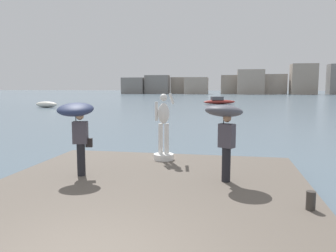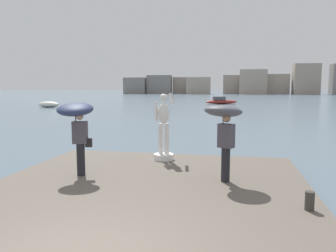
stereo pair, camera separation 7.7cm
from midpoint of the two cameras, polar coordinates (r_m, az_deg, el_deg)
name	(u,v)px [view 1 (the left image)]	position (r m, az deg, el deg)	size (l,w,h in m)	color
ground_plane	(215,108)	(44.03, 7.94, 3.04)	(400.00, 400.00, 0.00)	slate
pier	(131,215)	(7.07, -6.68, -14.92)	(7.86, 10.74, 0.40)	#60564C
statue_white_figure	(164,134)	(10.94, -0.95, -1.34)	(0.66, 0.89, 2.21)	white
onlooker_left	(77,119)	(9.25, -15.54, 1.24)	(1.14, 1.17, 2.04)	black
onlooker_right	(225,121)	(8.50, 9.41, 0.85)	(1.30, 1.31, 1.99)	black
mooring_bollard	(311,201)	(7.23, 22.96, -11.67)	(0.18, 0.18, 0.37)	#38332D
boat_mid	(46,104)	(48.13, -20.13, 3.49)	(3.47, 1.77, 0.81)	silver
boat_far	(219,101)	(54.89, 8.68, 4.22)	(5.43, 3.01, 1.21)	#9E2D28
distant_skyline	(239,83)	(130.43, 12.08, 7.21)	(84.92, 12.63, 10.99)	gray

